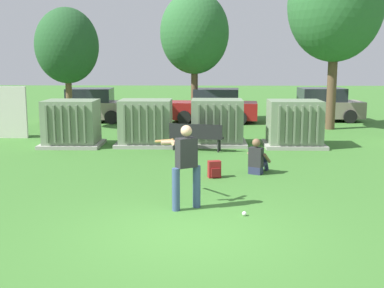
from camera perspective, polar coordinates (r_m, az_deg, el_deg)
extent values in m
plane|color=#3D752D|center=(9.01, -0.29, -10.11)|extent=(96.00, 96.00, 0.00)
cube|color=#9E9B93|center=(18.13, -13.50, -0.02)|extent=(2.10, 1.70, 0.12)
cube|color=gray|center=(18.02, -13.60, 2.52)|extent=(1.80, 1.40, 1.50)
cube|color=#63755B|center=(17.47, -16.26, 2.18)|extent=(0.06, 0.12, 1.27)
cube|color=#63755B|center=(17.40, -15.46, 2.19)|extent=(0.06, 0.12, 1.27)
cube|color=#63755B|center=(17.32, -14.65, 2.20)|extent=(0.06, 0.12, 1.27)
cube|color=#63755B|center=(17.26, -13.84, 2.20)|extent=(0.06, 0.12, 1.27)
cube|color=#63755B|center=(17.19, -13.02, 2.21)|extent=(0.06, 0.12, 1.27)
cube|color=#63755B|center=(17.13, -12.19, 2.21)|extent=(0.06, 0.12, 1.27)
cube|color=#9E9B93|center=(17.85, -5.26, 0.06)|extent=(2.10, 1.70, 0.12)
cube|color=gray|center=(17.73, -5.30, 2.64)|extent=(1.80, 1.40, 1.50)
cube|color=#63755B|center=(17.07, -7.73, 2.32)|extent=(0.06, 0.12, 1.27)
cube|color=#63755B|center=(17.04, -6.88, 2.32)|extent=(0.06, 0.12, 1.27)
cube|color=#63755B|center=(17.00, -6.03, 2.32)|extent=(0.06, 0.12, 1.27)
cube|color=#63755B|center=(16.97, -5.17, 2.32)|extent=(0.06, 0.12, 1.27)
cube|color=#63755B|center=(16.94, -4.32, 2.32)|extent=(0.06, 0.12, 1.27)
cube|color=#63755B|center=(16.92, -3.46, 2.32)|extent=(0.06, 0.12, 1.27)
cube|color=#9E9B93|center=(17.92, 2.83, 0.13)|extent=(2.10, 1.70, 0.12)
cube|color=gray|center=(17.81, 2.86, 2.70)|extent=(1.80, 1.40, 1.50)
cube|color=#63755B|center=(17.05, 0.77, 2.40)|extent=(0.06, 0.12, 1.27)
cube|color=#63755B|center=(17.05, 1.63, 2.39)|extent=(0.06, 0.12, 1.27)
cube|color=#63755B|center=(17.05, 2.49, 2.39)|extent=(0.06, 0.12, 1.27)
cube|color=#63755B|center=(17.06, 3.35, 2.38)|extent=(0.06, 0.12, 1.27)
cube|color=#63755B|center=(17.07, 4.20, 2.38)|extent=(0.06, 0.12, 1.27)
cube|color=#63755B|center=(17.08, 5.06, 2.37)|extent=(0.06, 0.12, 1.27)
cube|color=#9E9B93|center=(17.92, 11.52, -0.06)|extent=(2.10, 1.70, 0.12)
cube|color=gray|center=(17.80, 11.61, 2.51)|extent=(1.80, 1.40, 1.50)
cube|color=#63755B|center=(16.95, 9.94, 2.21)|extent=(0.06, 0.12, 1.27)
cube|color=#63755B|center=(16.99, 10.79, 2.20)|extent=(0.06, 0.12, 1.27)
cube|color=#63755B|center=(17.03, 11.63, 2.19)|extent=(0.06, 0.12, 1.27)
cube|color=#63755B|center=(17.08, 12.48, 2.18)|extent=(0.06, 0.12, 1.27)
cube|color=#63755B|center=(17.13, 13.31, 2.17)|extent=(0.06, 0.12, 1.27)
cube|color=#63755B|center=(17.19, 14.15, 2.16)|extent=(0.06, 0.12, 1.27)
cube|color=black|center=(16.67, 0.54, 0.77)|extent=(1.84, 0.79, 0.05)
cube|color=black|center=(16.46, 0.39, 1.52)|extent=(1.76, 0.44, 0.44)
cylinder|color=black|center=(17.04, -1.85, 0.15)|extent=(0.06, 0.06, 0.42)
cylinder|color=black|center=(16.69, 3.21, -0.06)|extent=(0.06, 0.06, 0.42)
cylinder|color=black|center=(16.78, -2.11, 0.00)|extent=(0.06, 0.06, 0.42)
cylinder|color=black|center=(16.42, 3.02, -0.23)|extent=(0.06, 0.06, 0.42)
cylinder|color=#384C75|center=(10.14, -1.84, -5.22)|extent=(0.16, 0.16, 0.88)
cylinder|color=#384C75|center=(10.36, 0.54, -4.90)|extent=(0.16, 0.16, 0.88)
cube|color=#262628|center=(10.08, -0.65, -0.99)|extent=(0.47, 0.41, 0.60)
sphere|color=tan|center=(10.01, -0.65, 1.51)|extent=(0.23, 0.23, 0.23)
cylinder|color=tan|center=(10.34, -2.06, 0.18)|extent=(0.55, 0.19, 0.09)
cylinder|color=tan|center=(10.42, -1.18, 0.26)|extent=(0.42, 0.47, 0.09)
cylinder|color=#A5723F|center=(11.00, -3.23, 0.36)|extent=(0.48, 0.77, 0.21)
sphere|color=#A5723F|center=(10.61, -2.25, 0.42)|extent=(0.08, 0.08, 0.08)
sphere|color=white|center=(9.96, 5.99, -7.92)|extent=(0.09, 0.09, 0.09)
cube|color=#282D4C|center=(13.48, 7.29, -2.99)|extent=(0.41, 0.37, 0.20)
cube|color=#262628|center=(13.41, 7.32, -1.49)|extent=(0.42, 0.37, 0.52)
sphere|color=brown|center=(13.34, 7.36, 0.15)|extent=(0.22, 0.22, 0.22)
cylinder|color=#282D4C|center=(13.70, 7.28, -2.28)|extent=(0.33, 0.46, 0.13)
cylinder|color=#282D4C|center=(13.90, 7.64, -2.09)|extent=(0.24, 0.32, 0.46)
cylinder|color=#282D4C|center=(13.62, 8.06, -2.36)|extent=(0.33, 0.46, 0.13)
cylinder|color=#282D4C|center=(13.83, 8.41, -2.17)|extent=(0.24, 0.32, 0.46)
cylinder|color=brown|center=(13.70, 6.79, -1.43)|extent=(0.27, 0.40, 0.32)
cylinder|color=brown|center=(13.53, 8.58, -1.61)|extent=(0.27, 0.40, 0.32)
cube|color=maroon|center=(12.97, 2.56, -2.89)|extent=(0.36, 0.27, 0.44)
cube|color=maroon|center=(12.86, 2.71, -3.30)|extent=(0.23, 0.11, 0.22)
cylinder|color=brown|center=(22.66, -13.84, 4.56)|extent=(0.27, 0.27, 2.22)
ellipsoid|color=#235128|center=(22.58, -14.10, 10.85)|extent=(2.73, 2.73, 3.24)
cylinder|color=brown|center=(23.81, 0.28, 5.55)|extent=(0.32, 0.32, 2.60)
ellipsoid|color=#2D6633|center=(23.77, 0.29, 12.59)|extent=(3.21, 3.21, 3.81)
cylinder|color=brown|center=(22.46, 15.65, 5.76)|extent=(0.40, 0.40, 3.25)
ellipsoid|color=#2D6633|center=(22.52, 16.09, 15.05)|extent=(4.00, 4.00, 4.75)
cube|color=gray|center=(24.84, -11.86, 3.85)|extent=(4.24, 1.79, 0.80)
cube|color=#262B33|center=(24.75, -11.58, 5.51)|extent=(2.13, 1.60, 0.64)
cylinder|color=black|center=(24.35, -15.26, 2.98)|extent=(0.64, 0.23, 0.64)
cylinder|color=black|center=(25.99, -14.27, 3.43)|extent=(0.64, 0.23, 0.64)
cylinder|color=black|center=(23.79, -9.19, 3.05)|extent=(0.64, 0.23, 0.64)
cylinder|color=black|center=(25.46, -8.58, 3.50)|extent=(0.64, 0.23, 0.64)
cube|color=maroon|center=(24.10, 2.43, 3.87)|extent=(4.32, 2.02, 0.80)
cube|color=#262B33|center=(24.03, 2.80, 5.57)|extent=(2.22, 1.72, 0.64)
cylinder|color=black|center=(23.40, -0.89, 3.06)|extent=(0.66, 0.27, 0.64)
cylinder|color=black|center=(25.08, -0.43, 3.51)|extent=(0.66, 0.27, 0.64)
cylinder|color=black|center=(23.24, 5.50, 2.97)|extent=(0.66, 0.27, 0.64)
cylinder|color=black|center=(24.93, 5.54, 3.43)|extent=(0.66, 0.27, 0.64)
cube|color=gray|center=(25.32, 14.20, 3.87)|extent=(4.28, 1.92, 0.80)
cube|color=#262B33|center=(25.30, 14.60, 5.48)|extent=(2.18, 1.67, 0.64)
cylinder|color=black|center=(24.20, 11.75, 3.08)|extent=(0.65, 0.25, 0.64)
cylinder|color=black|center=(25.85, 10.89, 3.53)|extent=(0.65, 0.25, 0.64)
cylinder|color=black|center=(24.93, 17.59, 3.02)|extent=(0.65, 0.25, 0.64)
cylinder|color=black|center=(26.53, 16.40, 3.46)|extent=(0.65, 0.25, 0.64)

